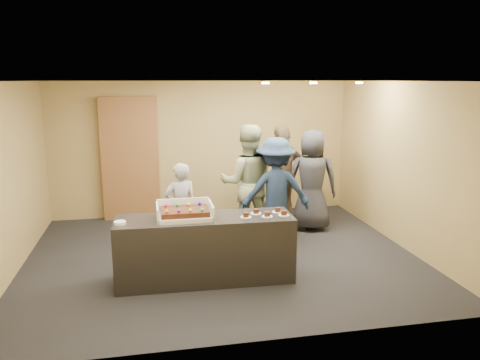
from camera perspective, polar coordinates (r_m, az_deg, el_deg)
The scene contains 17 objects.
room at distance 7.09m, azimuth -2.27°, elevation 0.97°, with size 6.04×6.00×2.70m.
serving_counter at distance 6.49m, azimuth -4.29°, elevation -8.37°, with size 2.40×0.70×0.90m, color black.
storage_cabinet at distance 9.41m, azimuth -13.25°, elevation 2.55°, with size 1.10×0.15×2.41m, color brown.
cake_box at distance 6.34m, azimuth -6.77°, elevation -4.20°, with size 0.74×0.51×0.22m.
sheet_cake at distance 6.30m, azimuth -6.77°, elevation -3.83°, with size 0.63×0.43×0.12m.
plate_stack at distance 6.23m, azimuth -14.43°, elevation -5.07°, with size 0.15×0.15×0.04m, color white.
slice_a at distance 6.33m, azimuth 0.72°, elevation -4.37°, with size 0.15×0.15×0.07m.
slice_b at distance 6.50m, azimuth 1.95°, elevation -3.93°, with size 0.15×0.15×0.07m.
slice_c at distance 6.37m, azimuth 3.32°, elevation -4.28°, with size 0.15×0.15×0.07m.
slice_d at distance 6.59m, azimuth 4.59°, elevation -3.73°, with size 0.15×0.15×0.07m.
slice_e at distance 6.44m, azimuth 5.36°, elevation -4.12°, with size 0.15×0.15×0.07m.
person_server_grey at distance 7.47m, azimuth -7.24°, elevation -3.42°, with size 0.53×0.35×1.46m, color gray.
person_sage_man at distance 7.99m, azimuth 0.93°, elevation -0.34°, with size 0.97×0.75×1.99m, color gray.
person_navy_man at distance 7.79m, azimuth 4.36°, elevation -1.41°, with size 1.16×0.67×1.80m, color #1B2B46.
person_brown_extra at distance 8.65m, azimuth 5.20°, elevation 0.37°, with size 1.13×0.47×1.93m, color brown.
person_dark_suit at distance 8.62m, azimuth 8.76°, elevation 0.01°, with size 0.91×0.59×1.86m, color #2A2B30.
ceiling_spotlights at distance 7.84m, azimuth 8.93°, elevation 11.63°, with size 1.72×0.12×0.03m.
Camera 1 is at (-1.07, -6.87, 2.72)m, focal length 35.00 mm.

